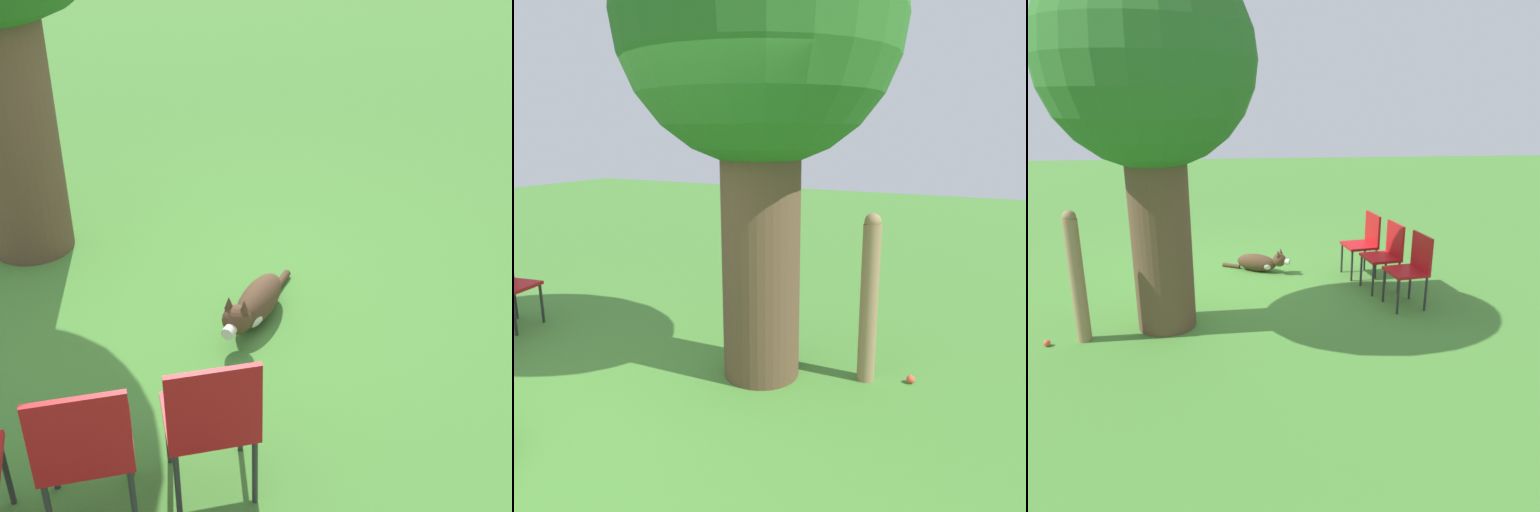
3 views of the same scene
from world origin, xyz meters
The scene contains 6 objects.
ground_plane centered at (0.00, 0.00, 0.00)m, with size 30.00×30.00×0.00m, color #478433.
dog centered at (-0.62, -0.53, 0.14)m, with size 0.99×0.57×0.37m.
fence_post centered at (1.35, 1.48, 0.71)m, with size 0.14×0.14×1.40m.
red_chair_0 centered at (-2.08, -0.23, 0.52)m, with size 0.49×0.50×0.90m.
red_chair_1 centered at (-2.22, 0.34, 0.52)m, with size 0.49×0.50×0.90m.
tennis_ball centered at (1.70, 1.58, 0.03)m, with size 0.07×0.07×0.07m.
Camera 1 is at (-4.59, -0.29, 2.91)m, focal length 50.00 mm.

